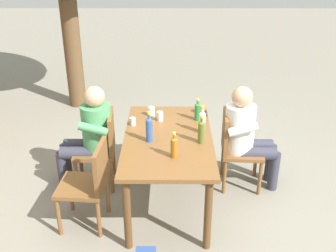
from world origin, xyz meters
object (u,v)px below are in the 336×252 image
object	(u,v)px
chair_far_right	(101,146)
cup_steel	(133,121)
bottle_green	(198,111)
bottle_blue	(149,129)
person_in_white_shirt	(90,132)
chair_far_left	(90,181)
chair_near_right	(235,146)
dining_table	(168,146)
backpack_by_far_side	(172,128)
cup_white	(152,111)
cup_terracotta	(202,109)
bottle_amber	(174,147)
cup_glass	(160,116)
bottle_olive	(201,131)
bottle_clear	(202,121)
person_in_plaid_shirt	(247,133)

from	to	relation	value
chair_far_right	cup_steel	distance (m)	0.50
bottle_green	bottle_blue	size ratio (longest dim) A/B	0.77
person_in_white_shirt	chair_far_left	bearing A→B (deg)	-171.07
chair_near_right	chair_far_right	bearing A→B (deg)	89.97
chair_far_left	dining_table	bearing A→B (deg)	-64.50
chair_far_left	backpack_by_far_side	xyz separation A→B (m)	(1.73, -0.79, -0.28)
dining_table	cup_white	world-z (taller)	cup_white
chair_near_right	person_in_white_shirt	world-z (taller)	person_in_white_shirt
dining_table	cup_white	distance (m)	0.56
chair_far_left	cup_terracotta	bearing A→B (deg)	-49.88
person_in_white_shirt	bottle_blue	size ratio (longest dim) A/B	3.79
dining_table	chair_far_left	distance (m)	0.83
bottle_amber	cup_terracotta	size ratio (longest dim) A/B	2.65
bottle_blue	cup_white	size ratio (longest dim) A/B	3.06
cup_terracotta	cup_glass	world-z (taller)	cup_glass
chair_far_right	cup_glass	bearing A→B (deg)	-87.18
bottle_amber	cup_glass	xyz separation A→B (m)	(0.77, 0.14, -0.06)
chair_far_left	cup_white	distance (m)	1.08
chair_far_right	bottle_amber	bearing A→B (deg)	-133.20
bottle_blue	bottle_olive	xyz separation A→B (m)	(-0.03, -0.50, -0.01)
chair_far_right	bottle_blue	distance (m)	0.82
bottle_clear	chair_near_right	bearing A→B (deg)	-58.22
chair_far_left	bottle_olive	size ratio (longest dim) A/B	3.06
dining_table	bottle_blue	xyz separation A→B (m)	(-0.09, 0.18, 0.24)
person_in_white_shirt	bottle_clear	xyz separation A→B (m)	(-0.24, -1.18, 0.25)
chair_far_right	cup_terracotta	size ratio (longest dim) A/B	9.34
bottle_green	cup_steel	size ratio (longest dim) A/B	2.99
dining_table	chair_near_right	size ratio (longest dim) A/B	1.76
chair_near_right	cup_terracotta	xyz separation A→B (m)	(0.23, 0.36, 0.34)
bottle_green	cup_terracotta	size ratio (longest dim) A/B	2.59
bottle_blue	cup_steel	size ratio (longest dim) A/B	3.86
dining_table	bottle_green	world-z (taller)	bottle_green
bottle_clear	cup_glass	size ratio (longest dim) A/B	2.80
chair_far_left	bottle_blue	size ratio (longest dim) A/B	2.80
chair_far_left	backpack_by_far_side	world-z (taller)	chair_far_left
bottle_green	cup_glass	xyz separation A→B (m)	(-0.02, 0.40, -0.05)
chair_near_right	cup_terracotta	distance (m)	0.55
bottle_green	cup_white	xyz separation A→B (m)	(0.11, 0.50, -0.05)
bottle_green	bottle_blue	distance (m)	0.70
chair_far_right	chair_far_left	xyz separation A→B (m)	(-0.70, -0.00, 0.00)
bottle_blue	backpack_by_far_side	distance (m)	1.65
chair_near_right	chair_far_left	bearing A→B (deg)	115.48
dining_table	chair_far_right	size ratio (longest dim) A/B	1.76
bottle_green	bottle_blue	world-z (taller)	bottle_blue
chair_far_right	cup_white	bearing A→B (deg)	-73.88
dining_table	person_in_plaid_shirt	bearing A→B (deg)	-67.81
cup_glass	backpack_by_far_side	world-z (taller)	cup_glass
dining_table	cup_glass	world-z (taller)	cup_glass
dining_table	bottle_amber	size ratio (longest dim) A/B	6.19
chair_near_right	backpack_by_far_side	bearing A→B (deg)	33.43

